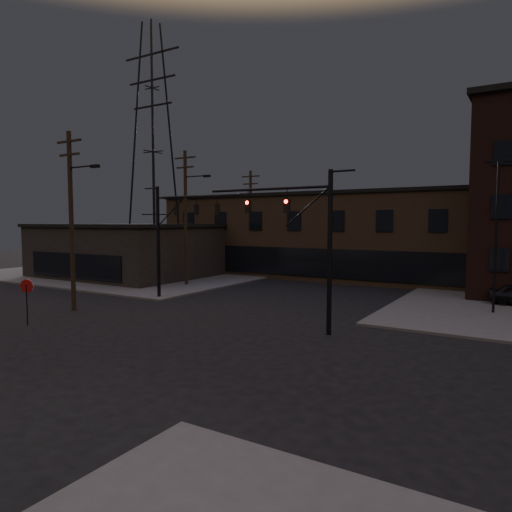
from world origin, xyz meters
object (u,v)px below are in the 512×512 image
(traffic_signal_near, at_px, (308,233))
(car_crossing, at_px, (380,272))
(stop_sign, at_px, (27,291))
(traffic_signal_far, at_px, (172,229))

(traffic_signal_near, distance_m, car_crossing, 21.99)
(stop_sign, bearing_deg, traffic_signal_far, 82.68)
(car_crossing, bearing_deg, traffic_signal_far, -131.55)
(traffic_signal_far, bearing_deg, car_crossing, 62.08)
(traffic_signal_far, bearing_deg, stop_sign, -97.32)
(stop_sign, relative_size, car_crossing, 0.50)
(traffic_signal_near, bearing_deg, stop_sign, -154.10)
(car_crossing, bearing_deg, traffic_signal_near, -96.82)
(traffic_signal_far, xyz_separation_m, car_crossing, (9.51, 17.95, -4.19))
(traffic_signal_far, height_order, stop_sign, traffic_signal_far)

